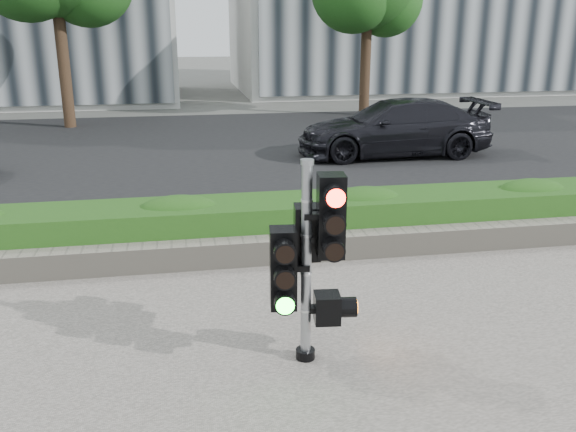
{
  "coord_description": "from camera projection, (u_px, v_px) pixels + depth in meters",
  "views": [
    {
      "loc": [
        -1.16,
        -5.75,
        3.11
      ],
      "look_at": [
        0.0,
        0.6,
        1.08
      ],
      "focal_mm": 38.0,
      "sensor_mm": 36.0,
      "label": 1
    }
  ],
  "objects": [
    {
      "name": "ground",
      "position": [
        298.0,
        329.0,
        6.52
      ],
      "size": [
        120.0,
        120.0,
        0.0
      ],
      "primitive_type": "plane",
      "color": "#51514C",
      "rests_on": "ground"
    },
    {
      "name": "road",
      "position": [
        223.0,
        149.0,
        15.91
      ],
      "size": [
        60.0,
        13.0,
        0.02
      ],
      "primitive_type": "cube",
      "color": "black",
      "rests_on": "ground"
    },
    {
      "name": "curb",
      "position": [
        258.0,
        230.0,
        9.46
      ],
      "size": [
        60.0,
        0.25,
        0.12
      ],
      "primitive_type": "cube",
      "color": "gray",
      "rests_on": "ground"
    },
    {
      "name": "stone_wall",
      "position": [
        271.0,
        250.0,
        8.25
      ],
      "size": [
        12.0,
        0.32,
        0.34
      ],
      "primitive_type": "cube",
      "color": "gray",
      "rests_on": "sidewalk"
    },
    {
      "name": "hedge",
      "position": [
        264.0,
        223.0,
        8.81
      ],
      "size": [
        12.0,
        1.0,
        0.68
      ],
      "primitive_type": "cube",
      "color": "#427F27",
      "rests_on": "sidewalk"
    },
    {
      "name": "traffic_signal",
      "position": [
        309.0,
        252.0,
        5.6
      ],
      "size": [
        0.69,
        0.53,
        1.96
      ],
      "rotation": [
        0.0,
        0.0,
        -0.11
      ],
      "color": "black",
      "rests_on": "sidewalk"
    },
    {
      "name": "car_dark",
      "position": [
        394.0,
        128.0,
        14.95
      ],
      "size": [
        4.74,
        1.95,
        1.37
      ],
      "primitive_type": "imported",
      "rotation": [
        0.0,
        0.0,
        -1.58
      ],
      "color": "black",
      "rests_on": "road"
    }
  ]
}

